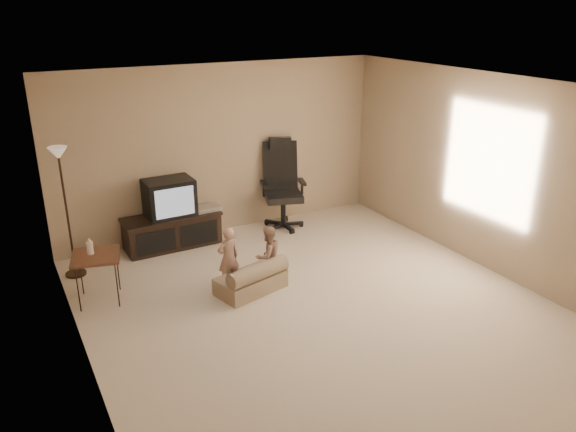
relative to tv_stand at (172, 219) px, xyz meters
name	(u,v)px	position (x,y,z in m)	size (l,w,h in m)	color
floor	(318,308)	(0.91, -2.49, -0.41)	(5.50, 5.50, 0.00)	beige
room_shell	(321,182)	(0.91, -2.49, 1.11)	(5.50, 5.50, 5.50)	white
tv_stand	(172,219)	(0.00, 0.00, 0.00)	(1.40, 0.53, 0.99)	black
office_chair	(282,196)	(1.74, -0.06, 0.08)	(0.80, 0.82, 1.37)	black
side_table	(95,256)	(-1.25, -1.11, 0.15)	(0.64, 0.64, 0.79)	brown
floor_lamp	(63,184)	(-1.39, -0.28, 0.81)	(0.26, 0.26, 1.68)	black
child_sofa	(253,280)	(0.42, -1.79, -0.25)	(0.91, 0.65, 0.40)	gray
toddler_left	(228,258)	(0.22, -1.53, -0.02)	(0.28, 0.21, 0.78)	tan
toddler_right	(268,256)	(0.69, -1.67, -0.04)	(0.37, 0.20, 0.75)	tan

